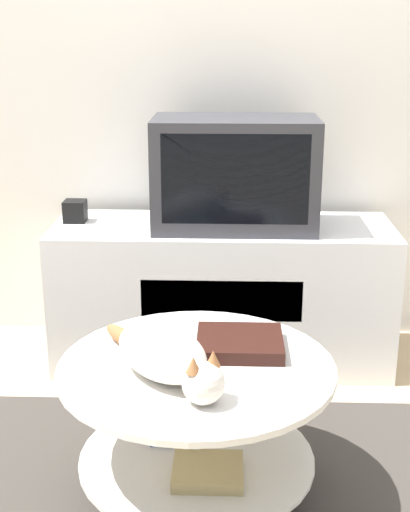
{
  "coord_description": "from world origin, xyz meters",
  "views": [
    {
      "loc": [
        0.11,
        -1.7,
        1.28
      ],
      "look_at": [
        0.03,
        0.41,
        0.59
      ],
      "focal_mm": 50.0,
      "sensor_mm": 36.0,
      "label": 1
    }
  ],
  "objects_px": {
    "dvd_box": "(240,343)",
    "cat": "(166,355)",
    "speaker": "(75,211)",
    "tv": "(235,174)"
  },
  "relations": [
    {
      "from": "speaker",
      "to": "cat",
      "type": "bearing_deg",
      "value": -66.56
    },
    {
      "from": "tv",
      "to": "speaker",
      "type": "xyz_separation_m",
      "value": [
        -0.61,
        0.06,
        -0.16
      ]
    },
    {
      "from": "speaker",
      "to": "cat",
      "type": "xyz_separation_m",
      "value": [
        0.44,
        -1.01,
        -0.11
      ]
    },
    {
      "from": "dvd_box",
      "to": "cat",
      "type": "distance_m",
      "value": 0.26
    },
    {
      "from": "dvd_box",
      "to": "cat",
      "type": "height_order",
      "value": "cat"
    },
    {
      "from": "tv",
      "to": "dvd_box",
      "type": "height_order",
      "value": "tv"
    },
    {
      "from": "speaker",
      "to": "tv",
      "type": "bearing_deg",
      "value": -5.34
    },
    {
      "from": "tv",
      "to": "dvd_box",
      "type": "relative_size",
      "value": 2.53
    },
    {
      "from": "tv",
      "to": "cat",
      "type": "xyz_separation_m",
      "value": [
        -0.17,
        -0.95,
        -0.27
      ]
    },
    {
      "from": "speaker",
      "to": "dvd_box",
      "type": "relative_size",
      "value": 0.35
    }
  ]
}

